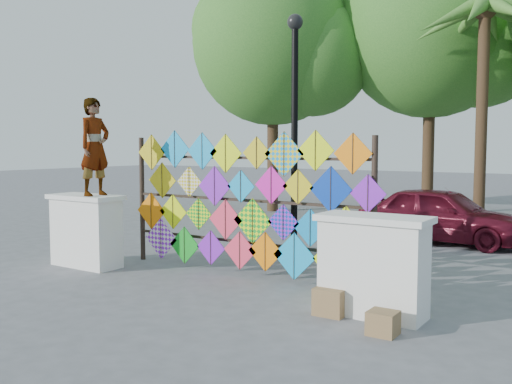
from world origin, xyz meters
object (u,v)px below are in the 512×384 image
(kite_rack, at_px, (244,204))
(vendor_woman, at_px, (95,147))
(sedan, at_px, (441,215))
(lamppost, at_px, (295,115))

(kite_rack, height_order, vendor_woman, vendor_woman)
(sedan, xyz_separation_m, lamppost, (-1.58, -3.82, 2.07))
(lamppost, bearing_deg, kite_rack, -99.80)
(vendor_woman, distance_m, sedan, 7.55)
(sedan, relative_size, lamppost, 0.82)
(sedan, bearing_deg, lamppost, 162.12)
(vendor_woman, bearing_deg, kite_rack, -70.20)
(kite_rack, relative_size, lamppost, 1.12)
(vendor_woman, distance_m, lamppost, 3.54)
(lamppost, bearing_deg, vendor_woman, -141.05)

